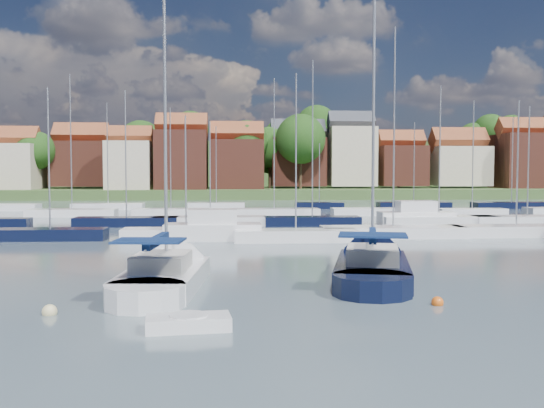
{
  "coord_description": "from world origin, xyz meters",
  "views": [
    {
      "loc": [
        -3.83,
        -24.19,
        4.93
      ],
      "look_at": [
        -1.37,
        14.0,
        2.92
      ],
      "focal_mm": 40.0,
      "sensor_mm": 36.0,
      "label": 1
    }
  ],
  "objects": [
    {
      "name": "buoy_c",
      "position": [
        -6.36,
        -1.74,
        0.0
      ],
      "size": [
        0.48,
        0.48,
        0.48
      ],
      "primitive_type": "sphere",
      "color": "#D85914",
      "rests_on": "ground"
    },
    {
      "name": "sailboat_navy",
      "position": [
        2.94,
        4.81,
        0.35
      ],
      "size": [
        5.91,
        12.69,
        16.96
      ],
      "rotation": [
        0.0,
        0.0,
        1.35
      ],
      "color": "black",
      "rests_on": "ground"
    },
    {
      "name": "far_shore_town",
      "position": [
        2.23,
        132.67,
        4.61
      ],
      "size": [
        212.46,
        90.0,
        22.27
      ],
      "color": "#3E582C",
      "rests_on": "ground"
    },
    {
      "name": "buoy_e",
      "position": [
        4.89,
        6.31,
        0.0
      ],
      "size": [
        0.42,
        0.42,
        0.42
      ],
      "primitive_type": "sphere",
      "color": "#D85914",
      "rests_on": "ground"
    },
    {
      "name": "ground",
      "position": [
        0.0,
        40.0,
        0.0
      ],
      "size": [
        260.0,
        260.0,
        0.0
      ],
      "primitive_type": "plane",
      "color": "#495963",
      "rests_on": "ground"
    },
    {
      "name": "sailboat_centre",
      "position": [
        -6.65,
        2.99,
        0.35
      ],
      "size": [
        3.96,
        11.66,
        15.57
      ],
      "rotation": [
        0.0,
        0.0,
        1.49
      ],
      "color": "silver",
      "rests_on": "ground"
    },
    {
      "name": "buoy_b",
      "position": [
        -10.19,
        -3.0,
        0.0
      ],
      "size": [
        0.52,
        0.52,
        0.52
      ],
      "primitive_type": "sphere",
      "color": "beige",
      "rests_on": "ground"
    },
    {
      "name": "tender",
      "position": [
        -5.24,
        -5.34,
        0.22
      ],
      "size": [
        2.75,
        1.52,
        0.57
      ],
      "rotation": [
        0.0,
        0.0,
        0.12
      ],
      "color": "silver",
      "rests_on": "ground"
    },
    {
      "name": "buoy_d",
      "position": [
        3.74,
        -2.39,
        0.0
      ],
      "size": [
        0.45,
        0.45,
        0.45
      ],
      "primitive_type": "sphere",
      "color": "#D85914",
      "rests_on": "ground"
    },
    {
      "name": "marina_field",
      "position": [
        1.91,
        35.15,
        0.43
      ],
      "size": [
        79.62,
        41.41,
        15.93
      ],
      "color": "silver",
      "rests_on": "ground"
    }
  ]
}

